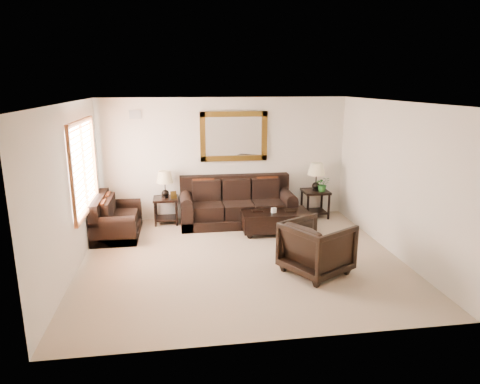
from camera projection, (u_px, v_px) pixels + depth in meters
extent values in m
cube|color=#A0866E|center=(241.00, 259.00, 7.52)|extent=(5.50, 5.00, 0.01)
cube|color=white|center=(241.00, 102.00, 6.85)|extent=(5.50, 5.00, 0.01)
cube|color=silver|center=(225.00, 159.00, 9.58)|extent=(5.50, 0.01, 2.70)
cube|color=silver|center=(274.00, 235.00, 4.79)|extent=(5.50, 0.01, 2.70)
cube|color=silver|center=(70.00, 190.00, 6.80)|extent=(0.01, 5.00, 2.70)
cube|color=silver|center=(394.00, 179.00, 7.57)|extent=(0.01, 5.00, 2.70)
cube|color=white|center=(82.00, 167.00, 7.61)|extent=(0.01, 1.80, 1.50)
cube|color=brown|center=(80.00, 122.00, 7.42)|extent=(0.06, 1.96, 0.08)
cube|color=brown|center=(88.00, 209.00, 7.82)|extent=(0.06, 1.96, 0.08)
cube|color=brown|center=(72.00, 178.00, 6.72)|extent=(0.06, 0.08, 1.50)
cube|color=brown|center=(94.00, 158.00, 8.52)|extent=(0.06, 0.08, 1.50)
cube|color=brown|center=(84.00, 167.00, 7.62)|extent=(0.05, 0.05, 1.50)
cube|color=#432F0D|center=(234.00, 136.00, 9.45)|extent=(1.50, 0.06, 1.10)
cube|color=white|center=(234.00, 136.00, 9.47)|extent=(1.26, 0.01, 0.86)
cube|color=#999999|center=(135.00, 115.00, 9.05)|extent=(0.25, 0.02, 0.18)
cube|color=black|center=(237.00, 219.00, 9.39)|extent=(2.45, 1.06, 0.20)
cube|color=black|center=(235.00, 186.00, 9.62)|extent=(2.45, 0.25, 0.50)
cube|color=black|center=(207.00, 209.00, 9.22)|extent=(0.63, 0.87, 0.30)
cube|color=black|center=(237.00, 208.00, 9.31)|extent=(0.63, 0.87, 0.30)
cube|color=black|center=(267.00, 207.00, 9.40)|extent=(0.63, 0.87, 0.30)
cube|color=black|center=(186.00, 212.00, 9.19)|extent=(0.25, 1.06, 0.59)
cylinder|color=black|center=(186.00, 199.00, 9.12)|extent=(0.25, 1.04, 0.25)
cube|color=black|center=(286.00, 208.00, 9.50)|extent=(0.25, 1.06, 0.59)
cylinder|color=black|center=(287.00, 195.00, 9.43)|extent=(0.25, 1.04, 0.25)
cube|color=#5C250C|center=(204.00, 189.00, 9.33)|extent=(0.47, 0.21, 0.48)
cube|color=#5C250C|center=(268.00, 187.00, 9.53)|extent=(0.47, 0.21, 0.48)
cube|color=black|center=(118.00, 231.00, 8.68)|extent=(0.86, 1.46, 0.16)
cube|color=black|center=(99.00, 206.00, 8.50)|extent=(0.20, 1.46, 0.41)
cube|color=black|center=(116.00, 225.00, 8.38)|extent=(0.71, 0.51, 0.25)
cube|color=black|center=(120.00, 217.00, 8.88)|extent=(0.71, 0.51, 0.25)
cube|color=black|center=(113.00, 234.00, 8.04)|extent=(0.86, 0.20, 0.48)
cylinder|color=black|center=(112.00, 222.00, 7.98)|extent=(0.85, 0.20, 0.20)
cube|color=black|center=(121.00, 214.00, 9.24)|extent=(0.86, 0.20, 0.48)
cylinder|color=black|center=(120.00, 204.00, 9.18)|extent=(0.85, 0.20, 0.20)
cube|color=#5C250C|center=(105.00, 211.00, 8.23)|extent=(0.17, 0.38, 0.39)
cube|color=#5C250C|center=(110.00, 202.00, 8.82)|extent=(0.17, 0.38, 0.39)
cube|color=black|center=(166.00, 199.00, 9.30)|extent=(0.53, 0.53, 0.05)
cube|color=black|center=(166.00, 218.00, 9.41)|extent=(0.45, 0.45, 0.03)
cylinder|color=black|center=(155.00, 215.00, 9.12)|extent=(0.05, 0.05, 0.53)
cylinder|color=black|center=(177.00, 214.00, 9.19)|extent=(0.05, 0.05, 0.53)
cylinder|color=black|center=(156.00, 209.00, 9.56)|extent=(0.05, 0.05, 0.53)
cylinder|color=black|center=(177.00, 208.00, 9.62)|extent=(0.05, 0.05, 0.53)
sphere|color=black|center=(165.00, 193.00, 9.27)|extent=(0.16, 0.16, 0.16)
cylinder|color=black|center=(165.00, 186.00, 9.23)|extent=(0.02, 0.02, 0.35)
cone|color=beige|center=(165.00, 177.00, 9.18)|extent=(0.37, 0.37, 0.25)
cube|color=#432F0D|center=(173.00, 195.00, 9.21)|extent=(0.14, 0.10, 0.16)
cube|color=black|center=(316.00, 191.00, 9.75)|extent=(0.57, 0.57, 0.05)
cube|color=black|center=(315.00, 211.00, 9.86)|extent=(0.49, 0.49, 0.03)
cylinder|color=black|center=(308.00, 208.00, 9.55)|extent=(0.05, 0.05, 0.57)
cylinder|color=black|center=(329.00, 207.00, 9.62)|extent=(0.05, 0.05, 0.57)
cylinder|color=black|center=(302.00, 202.00, 10.02)|extent=(0.05, 0.05, 0.57)
cylinder|color=black|center=(322.00, 201.00, 10.09)|extent=(0.05, 0.05, 0.57)
sphere|color=black|center=(316.00, 186.00, 9.71)|extent=(0.18, 0.18, 0.18)
cylinder|color=black|center=(316.00, 178.00, 9.67)|extent=(0.02, 0.02, 0.37)
cone|color=beige|center=(317.00, 169.00, 9.62)|extent=(0.39, 0.39, 0.27)
sphere|color=black|center=(250.00, 236.00, 8.49)|extent=(0.12, 0.12, 0.12)
sphere|color=black|center=(305.00, 233.00, 8.65)|extent=(0.12, 0.12, 0.12)
sphere|color=black|center=(246.00, 228.00, 8.98)|extent=(0.12, 0.12, 0.12)
sphere|color=black|center=(298.00, 225.00, 9.14)|extent=(0.12, 0.12, 0.12)
cube|color=black|center=(275.00, 220.00, 8.76)|extent=(1.36, 0.77, 0.37)
cube|color=black|center=(275.00, 212.00, 8.72)|extent=(1.39, 0.78, 0.04)
cube|color=black|center=(257.00, 210.00, 8.71)|extent=(0.23, 0.16, 0.03)
cube|color=black|center=(290.00, 211.00, 8.71)|extent=(0.21, 0.15, 0.03)
cube|color=white|center=(274.00, 210.00, 8.60)|extent=(0.10, 0.08, 0.10)
imported|color=black|center=(317.00, 245.00, 6.85)|extent=(1.21, 1.23, 0.95)
imported|color=#1F5A1F|center=(323.00, 186.00, 9.62)|extent=(0.32, 0.35, 0.26)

